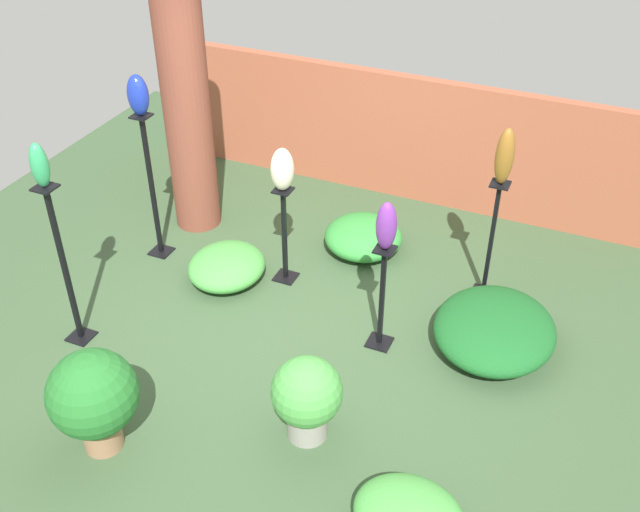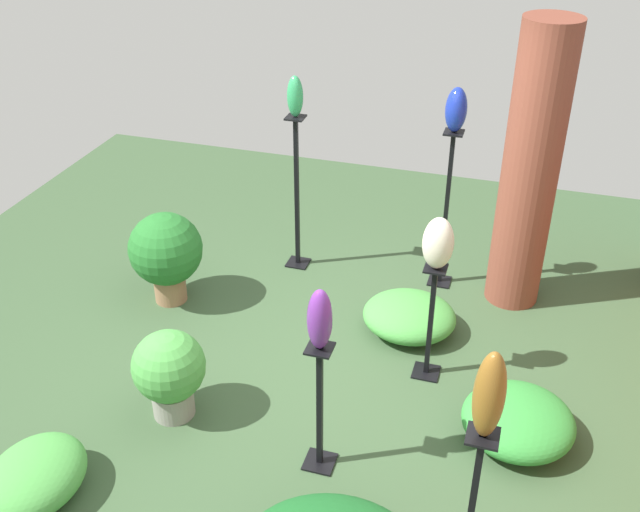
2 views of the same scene
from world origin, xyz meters
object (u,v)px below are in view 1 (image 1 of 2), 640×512
pedestal_violet (382,302)px  art_vase_ivory (282,169)px  pedestal_bronze (490,246)px  potted_plant_back_center (307,396)px  art_vase_cobalt (138,95)px  art_vase_bronze (505,156)px  pedestal_cobalt (153,193)px  potted_plant_front_left (93,397)px  pedestal_jade (66,273)px  brick_pillar (187,113)px  art_vase_violet (386,226)px  pedestal_ivory (285,239)px  art_vase_jade (39,165)px

pedestal_violet → art_vase_ivory: bearing=155.5°
pedestal_bronze → potted_plant_back_center: size_ratio=1.68×
art_vase_cobalt → art_vase_bronze: (3.05, 0.62, -0.24)m
art_vase_ivory → potted_plant_back_center: 2.05m
pedestal_cobalt → potted_plant_front_left: bearing=-66.2°
art_vase_cobalt → potted_plant_front_left: (0.97, -2.21, -1.16)m
pedestal_violet → art_vase_cobalt: 2.73m
pedestal_jade → potted_plant_front_left: 1.27m
brick_pillar → potted_plant_front_left: (0.93, -2.85, -0.73)m
brick_pillar → pedestal_bronze: brick_pillar is taller
brick_pillar → art_vase_ivory: 1.37m
pedestal_cobalt → potted_plant_front_left: pedestal_cobalt is taller
potted_plant_front_left → art_vase_ivory: bearing=81.9°
pedestal_violet → art_vase_ivory: 1.42m
art_vase_violet → pedestal_bronze: bearing=57.9°
pedestal_ivory → art_vase_violet: bearing=-24.5°
pedestal_cobalt → art_vase_bronze: 3.20m
art_vase_cobalt → art_vase_jade: bearing=-86.6°
pedestal_cobalt → pedestal_violet: 2.46m
pedestal_cobalt → art_vase_bronze: art_vase_bronze is taller
pedestal_cobalt → art_vase_bronze: size_ratio=2.91×
art_vase_cobalt → pedestal_ivory: bearing=4.9°
art_vase_cobalt → art_vase_ivory: bearing=4.9°
brick_pillar → pedestal_ivory: size_ratio=2.55×
pedestal_bronze → art_vase_bronze: 0.87m
art_vase_ivory → art_vase_bronze: 1.84m
pedestal_cobalt → pedestal_ivory: pedestal_cobalt is taller
pedestal_bronze → potted_plant_front_left: bearing=-126.3°
pedestal_cobalt → art_vase_violet: pedestal_cobalt is taller
pedestal_bronze → pedestal_cobalt: bearing=-168.5°
art_vase_bronze → potted_plant_front_left: art_vase_bronze is taller
brick_pillar → art_vase_violet: (2.37, -1.04, -0.05)m
art_vase_cobalt → potted_plant_back_center: art_vase_cobalt is taller
pedestal_ivory → pedestal_violet: size_ratio=0.99×
pedestal_jade → art_vase_ivory: size_ratio=3.73×
pedestal_jade → art_vase_bronze: 3.63m
pedestal_jade → pedestal_violet: 2.53m
pedestal_jade → potted_plant_front_left: bearing=-44.3°
potted_plant_back_center → brick_pillar: bearing=135.7°
pedestal_cobalt → art_vase_ivory: 1.39m
art_vase_cobalt → potted_plant_front_left: bearing=-66.2°
brick_pillar → art_vase_bronze: brick_pillar is taller
brick_pillar → art_vase_bronze: bearing=-0.4°
art_vase_violet → potted_plant_back_center: bearing=-97.5°
brick_pillar → potted_plant_front_left: 3.08m
brick_pillar → pedestal_bronze: size_ratio=2.12×
art_vase_bronze → pedestal_jade: bearing=-146.7°
pedestal_ivory → art_vase_violet: 1.43m
brick_pillar → pedestal_violet: brick_pillar is taller
pedestal_jade → pedestal_violet: bearing=21.9°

